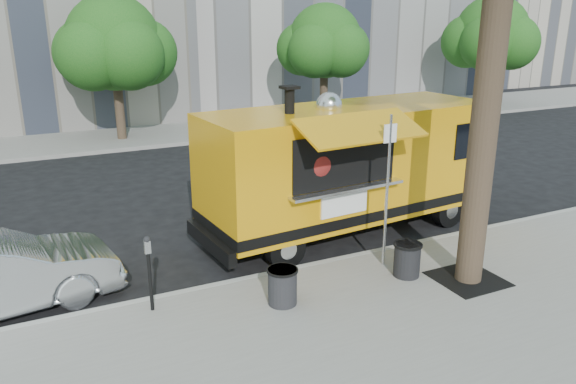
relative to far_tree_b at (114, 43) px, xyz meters
name	(u,v)px	position (x,y,z in m)	size (l,w,h in m)	color
ground	(280,256)	(1.00, -12.70, -3.83)	(120.00, 120.00, 0.00)	black
sidewalk	(392,350)	(1.00, -16.70, -3.76)	(60.00, 6.00, 0.15)	gray
curb	(300,270)	(1.00, -13.63, -3.76)	(60.00, 0.14, 0.16)	#999993
far_sidewalk	(143,134)	(1.00, 0.80, -3.76)	(60.00, 5.00, 0.15)	gray
tree_well	(468,279)	(3.60, -15.50, -3.68)	(1.20, 1.20, 0.02)	black
far_tree_b	(114,43)	(0.00, 0.00, 0.00)	(3.60, 3.60, 5.50)	#33261C
far_tree_c	(325,41)	(9.00, -0.30, -0.12)	(3.24, 3.24, 5.21)	#33261C
far_tree_d	(491,34)	(19.00, -0.10, 0.06)	(3.78, 3.78, 5.64)	#33261C
sign_post	(387,183)	(2.55, -14.25, -1.98)	(0.28, 0.06, 3.00)	silver
parking_meter	(149,265)	(-2.00, -14.05, -2.85)	(0.11, 0.11, 1.33)	black
food_truck	(347,165)	(2.97, -12.13, -2.20)	(7.20, 3.71, 3.48)	orange
trash_bin_left	(282,285)	(0.07, -14.81, -3.34)	(0.54, 0.54, 0.65)	black
trash_bin_right	(407,259)	(2.66, -14.86, -3.34)	(0.54, 0.54, 0.65)	black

